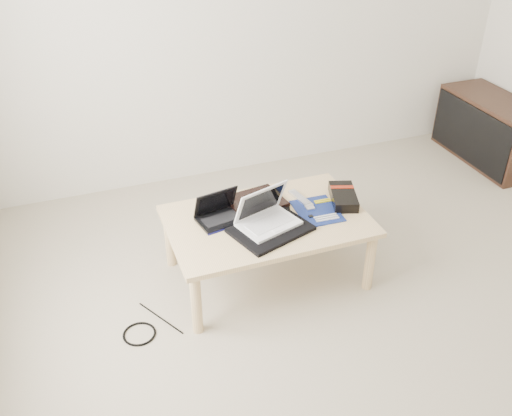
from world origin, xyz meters
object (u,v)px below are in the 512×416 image
object	(u,v)px
coffee_table	(267,226)
white_laptop	(266,216)
media_cabinet	(491,130)
netbook	(219,214)
gpu_box	(343,197)

from	to	relation	value
coffee_table	white_laptop	bearing A→B (deg)	-116.80
media_cabinet	netbook	world-z (taller)	netbook
coffee_table	netbook	distance (m)	0.28
media_cabinet	gpu_box	distance (m)	1.87
media_cabinet	netbook	xyz separation A→B (m)	(-2.44, -0.68, 0.19)
coffee_table	gpu_box	world-z (taller)	gpu_box
netbook	white_laptop	size ratio (longest dim) A/B	0.77
netbook	white_laptop	distance (m)	0.27
media_cabinet	white_laptop	distance (m)	2.38
coffee_table	netbook	size ratio (longest dim) A/B	3.97
netbook	gpu_box	distance (m)	0.73
coffee_table	netbook	bearing A→B (deg)	161.25
media_cabinet	coffee_table	bearing A→B (deg)	-160.63
media_cabinet	netbook	distance (m)	2.54
coffee_table	white_laptop	distance (m)	0.13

